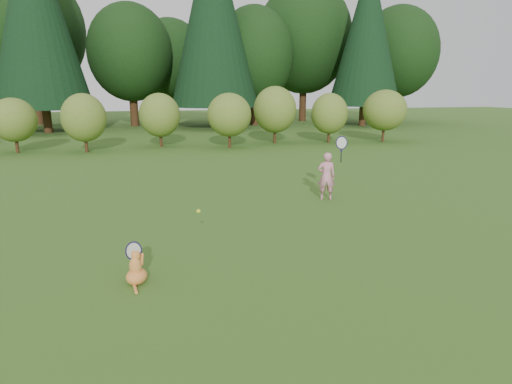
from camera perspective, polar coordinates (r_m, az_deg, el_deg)
name	(u,v)px	position (r m, az deg, el deg)	size (l,w,h in m)	color
ground	(256,239)	(7.93, 0.02, -6.32)	(100.00, 100.00, 0.00)	#2D5116
shrub_row	(187,118)	(20.36, -9.13, 9.74)	(28.00, 3.00, 2.80)	#4C6A21
woodland_backdrop	(170,13)	(30.67, -11.46, 22.32)	(48.00, 10.00, 15.00)	black
child	(327,175)	(10.75, 9.44, 2.25)	(0.69, 0.45, 1.78)	pink
cat	(136,266)	(6.39, -15.73, -9.47)	(0.46, 0.66, 0.68)	orange
tennis_ball	(199,211)	(7.40, -7.67, -2.55)	(0.07, 0.07, 0.07)	#B8C917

